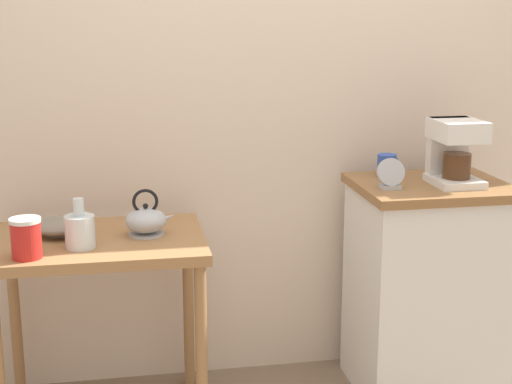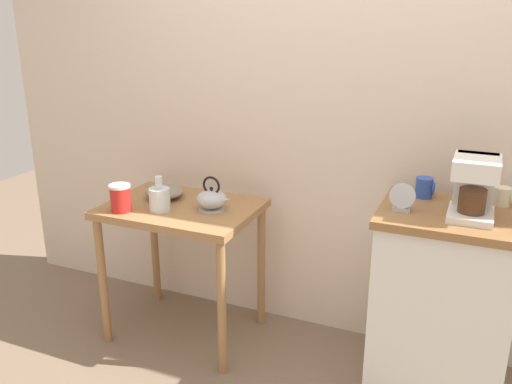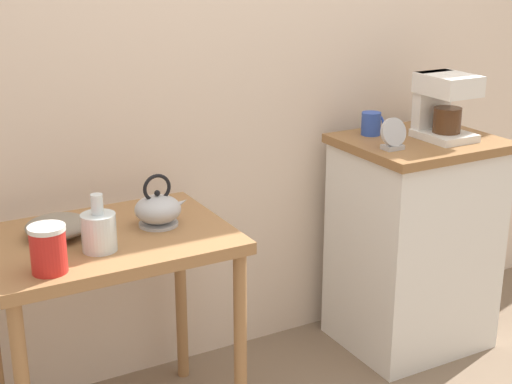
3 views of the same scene
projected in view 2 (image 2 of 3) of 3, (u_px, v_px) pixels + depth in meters
ground_plane at (310, 365)px, 2.78m from camera, size 8.00×8.00×0.00m
back_wall at (366, 79)px, 2.68m from camera, size 4.40×0.10×2.80m
wooden_table at (182, 225)px, 2.87m from camera, size 0.78×0.58×0.76m
kitchen_counter at (441, 304)px, 2.48m from camera, size 0.60×0.52×0.90m
bowl_stoneware at (165, 192)px, 2.93m from camera, size 0.21×0.21×0.06m
teakettle at (212, 199)px, 2.76m from camera, size 0.19×0.15×0.18m
glass_carafe_vase at (160, 198)px, 2.74m from camera, size 0.11×0.11×0.18m
canister_enamel at (120, 198)px, 2.73m from camera, size 0.11×0.11×0.14m
coffee_maker at (474, 184)px, 2.24m from camera, size 0.18×0.22×0.26m
mug_small_cream at (502, 196)px, 2.40m from camera, size 0.08×0.07×0.08m
mug_blue at (425, 188)px, 2.50m from camera, size 0.09×0.08×0.09m
table_clock at (402, 199)px, 2.33m from camera, size 0.11×0.05×0.12m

